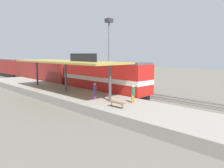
{
  "coord_description": "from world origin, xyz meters",
  "views": [
    {
      "loc": [
        -19.27,
        -23.57,
        5.55
      ],
      "look_at": [
        -1.38,
        -4.94,
        2.0
      ],
      "focal_mm": 35.22,
      "sensor_mm": 36.0,
      "label": 1
    }
  ],
  "objects": [
    {
      "name": "passenger_carriage_rear",
      "position": [
        0.0,
        37.06,
        2.31
      ],
      "size": [
        2.9,
        20.0,
        4.24
      ],
      "color": "#28282D",
      "rests_on": "track_near"
    },
    {
      "name": "ground_plane",
      "position": [
        2.0,
        0.0,
        0.0
      ],
      "size": [
        120.0,
        120.0,
        0.0
      ],
      "primitive_type": "plane",
      "color": "#666056"
    },
    {
      "name": "person_walking",
      "position": [
        -3.62,
        -10.15,
        1.85
      ],
      "size": [
        0.34,
        0.34,
        1.71
      ],
      "color": "olive",
      "rests_on": "platform"
    },
    {
      "name": "platform",
      "position": [
        -4.6,
        0.0,
        0.45
      ],
      "size": [
        6.0,
        44.0,
        0.9
      ],
      "primitive_type": "cube",
      "color": "gray",
      "rests_on": "ground"
    },
    {
      "name": "track_far",
      "position": [
        4.6,
        0.0,
        0.03
      ],
      "size": [
        3.2,
        110.0,
        0.16
      ],
      "color": "#565249",
      "rests_on": "ground"
    },
    {
      "name": "station_canopy",
      "position": [
        -4.6,
        -0.09,
        4.53
      ],
      "size": [
        5.2,
        18.0,
        4.7
      ],
      "color": "#47474C",
      "rests_on": "platform"
    },
    {
      "name": "locomotive",
      "position": [
        0.0,
        -1.74,
        2.41
      ],
      "size": [
        2.93,
        14.43,
        4.44
      ],
      "color": "#28282D",
      "rests_on": "track_near"
    },
    {
      "name": "light_mast",
      "position": [
        7.8,
        5.38,
        8.4
      ],
      "size": [
        1.1,
        1.1,
        11.7
      ],
      "color": "slate",
      "rests_on": "ground"
    },
    {
      "name": "platform_bench",
      "position": [
        -6.0,
        -10.36,
        1.34
      ],
      "size": [
        0.44,
        1.7,
        0.5
      ],
      "color": "#333338",
      "rests_on": "platform"
    },
    {
      "name": "person_waiting",
      "position": [
        -5.21,
        -6.39,
        1.85
      ],
      "size": [
        0.34,
        0.34,
        1.71
      ],
      "color": "#663375",
      "rests_on": "platform"
    },
    {
      "name": "passenger_carriage_front",
      "position": [
        0.0,
        16.26,
        2.31
      ],
      "size": [
        2.9,
        20.0,
        4.24
      ],
      "color": "#28282D",
      "rests_on": "track_near"
    },
    {
      "name": "track_near",
      "position": [
        0.0,
        0.0,
        0.03
      ],
      "size": [
        3.2,
        110.0,
        0.16
      ],
      "color": "#565249",
      "rests_on": "ground"
    },
    {
      "name": "freight_car",
      "position": [
        4.6,
        4.48,
        1.97
      ],
      "size": [
        2.8,
        12.0,
        3.54
      ],
      "color": "#28282D",
      "rests_on": "track_far"
    }
  ]
}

